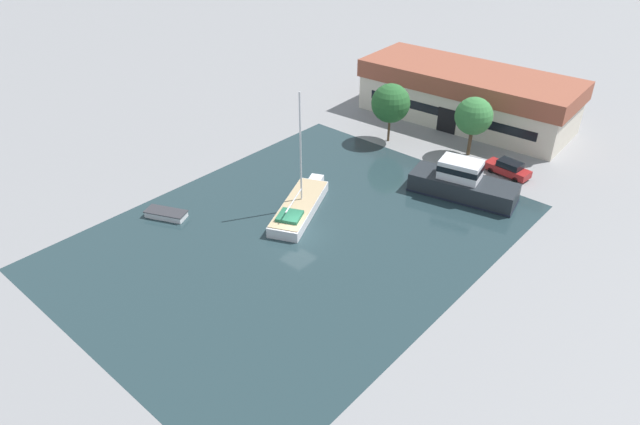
# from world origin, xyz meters

# --- Properties ---
(ground_plane) EXTENTS (440.00, 440.00, 0.00)m
(ground_plane) POSITION_xyz_m (0.00, 0.00, 0.00)
(ground_plane) COLOR gray
(water_canal) EXTENTS (29.52, 38.87, 0.01)m
(water_canal) POSITION_xyz_m (0.00, 0.00, 0.00)
(water_canal) COLOR #23383D
(water_canal) RESTS_ON ground
(warehouse_building) EXTENTS (26.44, 11.43, 6.37)m
(warehouse_building) POSITION_xyz_m (-1.98, 32.34, 3.23)
(warehouse_building) COLOR beige
(warehouse_building) RESTS_ON ground
(quay_tree_near_building) EXTENTS (4.38, 4.38, 6.78)m
(quay_tree_near_building) POSITION_xyz_m (-5.47, 21.08, 4.58)
(quay_tree_near_building) COLOR brown
(quay_tree_near_building) RESTS_ON ground
(quay_tree_by_water) EXTENTS (4.05, 4.05, 6.59)m
(quay_tree_by_water) POSITION_xyz_m (3.28, 24.00, 4.54)
(quay_tree_by_water) COLOR brown
(quay_tree_by_water) RESTS_ON ground
(parked_car) EXTENTS (4.77, 2.17, 1.63)m
(parked_car) POSITION_xyz_m (8.70, 22.37, 0.81)
(parked_car) COLOR maroon
(parked_car) RESTS_ON ground
(sailboat_moored) EXTENTS (6.55, 10.58, 11.45)m
(sailboat_moored) POSITION_xyz_m (-2.56, 2.98, 0.60)
(sailboat_moored) COLOR silver
(sailboat_moored) RESTS_ON water_canal
(motor_cruiser) EXTENTS (10.73, 5.57, 3.68)m
(motor_cruiser) POSITION_xyz_m (7.18, 15.52, 1.34)
(motor_cruiser) COLOR #23282D
(motor_cruiser) RESTS_ON water_canal
(small_dinghy) EXTENTS (4.13, 2.96, 0.63)m
(small_dinghy) POSITION_xyz_m (-11.12, -5.79, 0.32)
(small_dinghy) COLOR silver
(small_dinghy) RESTS_ON water_canal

